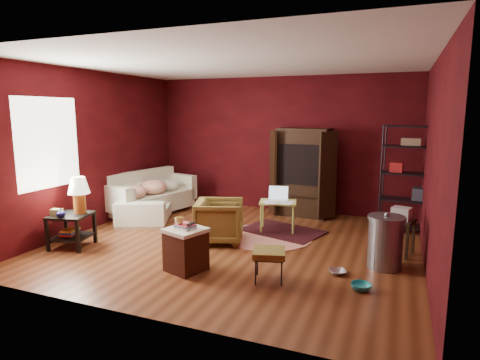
% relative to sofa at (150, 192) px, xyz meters
% --- Properties ---
extents(room, '(5.54, 5.04, 2.84)m').
position_rel_sofa_xyz_m(room, '(2.31, -1.13, 0.95)').
color(room, brown).
rests_on(room, ground).
extents(sofa, '(1.55, 2.39, 0.90)m').
position_rel_sofa_xyz_m(sofa, '(0.00, 0.00, 0.00)').
color(sofa, '#E8EDCC').
rests_on(sofa, ground).
extents(armchair, '(0.89, 0.92, 0.76)m').
position_rel_sofa_xyz_m(armchair, '(2.07, -1.11, -0.07)').
color(armchair, black).
rests_on(armchair, ground).
extents(pet_bowl_steel, '(0.23, 0.14, 0.22)m').
position_rel_sofa_xyz_m(pet_bowl_steel, '(4.05, -1.75, -0.34)').
color(pet_bowl_steel, '#AFB0B6').
rests_on(pet_bowl_steel, ground).
extents(pet_bowl_turquoise, '(0.25, 0.17, 0.24)m').
position_rel_sofa_xyz_m(pet_bowl_turquoise, '(4.37, -2.12, -0.33)').
color(pet_bowl_turquoise, '#26A8B1').
rests_on(pet_bowl_turquoise, ground).
extents(vase, '(0.17, 0.18, 0.13)m').
position_rel_sofa_xyz_m(vase, '(0.07, -2.40, 0.14)').
color(vase, '#0E0F46').
rests_on(vase, side_table).
extents(mug, '(0.13, 0.12, 0.11)m').
position_rel_sofa_xyz_m(mug, '(2.09, -2.40, 0.24)').
color(mug, '#E8D371').
rests_on(mug, hamper).
extents(side_table, '(0.66, 0.66, 1.09)m').
position_rel_sofa_xyz_m(side_table, '(0.10, -2.14, 0.20)').
color(side_table, black).
rests_on(side_table, ground).
extents(sofa_cushions, '(1.18, 2.04, 0.80)m').
position_rel_sofa_xyz_m(sofa_cushions, '(-0.00, -0.01, -0.06)').
color(sofa_cushions, '#E8EDCC').
rests_on(sofa_cushions, sofa).
extents(hamper, '(0.59, 0.59, 0.66)m').
position_rel_sofa_xyz_m(hamper, '(2.16, -2.36, -0.15)').
color(hamper, '#461D10').
rests_on(hamper, ground).
extents(footstool, '(0.48, 0.48, 0.40)m').
position_rel_sofa_xyz_m(footstool, '(3.28, -2.27, -0.11)').
color(footstool, black).
rests_on(footstool, ground).
extents(rug_round, '(1.92, 1.92, 0.01)m').
position_rel_sofa_xyz_m(rug_round, '(2.72, -0.58, -0.45)').
color(rug_round, white).
rests_on(rug_round, ground).
extents(rug_oriental, '(1.54, 1.24, 0.01)m').
position_rel_sofa_xyz_m(rug_oriental, '(2.87, -0.21, -0.43)').
color(rug_oriental, '#49131B').
rests_on(rug_oriental, ground).
extents(laptop_desk, '(0.71, 0.61, 0.78)m').
position_rel_sofa_xyz_m(laptop_desk, '(2.78, -0.21, 0.03)').
color(laptop_desk, '#CCE569').
rests_on(laptop_desk, ground).
extents(tv_armoire, '(1.38, 0.78, 1.76)m').
position_rel_sofa_xyz_m(tv_armoire, '(2.91, 1.06, 0.46)').
color(tv_armoire, black).
rests_on(tv_armoire, ground).
extents(wire_shelving, '(0.94, 0.47, 1.86)m').
position_rel_sofa_xyz_m(wire_shelving, '(4.88, 0.60, 0.57)').
color(wire_shelving, black).
rests_on(wire_shelving, ground).
extents(small_stand, '(0.45, 0.45, 0.71)m').
position_rel_sofa_xyz_m(small_stand, '(4.77, -0.67, 0.08)').
color(small_stand, black).
rests_on(small_stand, ground).
extents(trash_can, '(0.57, 0.57, 0.77)m').
position_rel_sofa_xyz_m(trash_can, '(4.59, -1.28, -0.09)').
color(trash_can, gray).
rests_on(trash_can, ground).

